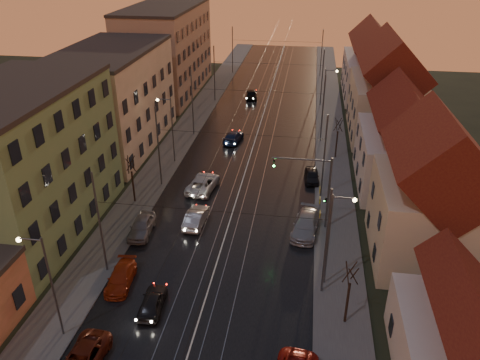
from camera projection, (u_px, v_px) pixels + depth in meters
The scene contains 43 objects.
road at pixel (257, 135), 64.06m from camera, with size 16.00×120.00×0.04m, color black.
sidewalk_left at pixel (186, 131), 65.35m from camera, with size 4.00×120.00×0.15m, color #4C4C4C.
sidewalk_right at pixel (331, 139), 62.72m from camera, with size 4.00×120.00×0.15m, color #4C4C4C.
tram_rail_0 at pixel (241, 134), 64.33m from camera, with size 0.06×120.00×0.03m, color gray.
tram_rail_1 at pixel (251, 135), 64.14m from camera, with size 0.06×120.00×0.03m, color gray.
tram_rail_2 at pixel (262, 135), 63.94m from camera, with size 0.06×120.00×0.03m, color gray.
tram_rail_3 at pixel (273, 136), 63.76m from camera, with size 0.06×120.00×0.03m, color gray.
apartment_left_1 at pixel (23, 166), 40.55m from camera, with size 10.00×18.00×13.00m, color #65915C.
apartment_left_2 at pixel (113, 101), 58.33m from camera, with size 10.00×20.00×12.00m, color #BBAF91.
apartment_left_3 at pixel (167, 51), 78.93m from camera, with size 10.00×24.00×14.00m, color #A17D68.
house_right_0 at pixel (472, 348), 27.14m from camera, with size 8.16×10.20×5.80m.
house_right_1 at pixel (432, 200), 37.39m from camera, with size 8.67×10.20×10.80m.
house_right_2 at pixel (405, 145), 49.17m from camera, with size 9.18×12.24×9.20m.
house_right_3 at pixel (388, 93), 61.80m from camera, with size 9.18×14.28×11.50m.
house_right_4 at pixel (373, 66), 77.94m from camera, with size 9.18×16.32×10.00m.
catenary_pole_l_1 at pixel (100, 224), 35.92m from camera, with size 0.16×0.16×9.00m, color #595B60.
catenary_pole_r_1 at pixel (326, 244), 33.66m from camera, with size 0.16×0.16×9.00m, color #595B60.
catenary_pole_l_2 at pixel (159, 147), 49.08m from camera, with size 0.16×0.16×9.00m, color #595B60.
catenary_pole_r_2 at pixel (324, 157), 46.83m from camera, with size 0.16×0.16×9.00m, color #595B60.
catenary_pole_l_3 at pixel (192, 103), 62.24m from camera, with size 0.16×0.16×9.00m, color #595B60.
catenary_pole_r_3 at pixel (323, 109), 59.99m from camera, with size 0.16×0.16×9.00m, color #595B60.
catenary_pole_l_4 at pixel (214, 74), 75.41m from camera, with size 0.16×0.16×9.00m, color #595B60.
catenary_pole_r_4 at pixel (322, 78), 73.15m from camera, with size 0.16×0.16×9.00m, color #595B60.
catenary_pole_l_5 at pixel (232, 50), 91.20m from camera, with size 0.16×0.16×9.00m, color #595B60.
catenary_pole_r_5 at pixel (322, 53), 88.95m from camera, with size 0.16×0.16×9.00m, color #595B60.
street_lamp_0 at pixel (46, 278), 29.66m from camera, with size 1.75×0.32×8.00m.
street_lamp_1 at pixel (333, 232), 34.30m from camera, with size 1.75×0.32×8.00m.
street_lamp_2 at pixel (170, 124), 54.23m from camera, with size 1.75×0.32×8.00m.
street_lamp_3 at pixel (326, 91), 65.89m from camera, with size 1.75×0.32×8.00m.
traffic_light_mast at pixel (318, 184), 41.59m from camera, with size 5.30×0.32×7.20m.
bare_tree_0 at pixel (133, 181), 46.71m from camera, with size 1.09×1.09×5.11m.
bare_tree_1 at pixel (348, 295), 31.75m from camera, with size 1.09×1.09×5.11m.
bare_tree_2 at pixel (337, 139), 56.29m from camera, with size 1.09×1.09×5.11m.
driving_car_0 at pixel (152, 302), 33.81m from camera, with size 1.59×3.94×1.34m, color black.
driving_car_1 at pixel (196, 217), 43.90m from camera, with size 1.56×4.49×1.48m, color #9FA0A5.
driving_car_2 at pixel (203, 183), 49.94m from camera, with size 2.52×5.46×1.52m, color silver.
driving_car_3 at pixel (233, 137), 61.71m from camera, with size 1.91×4.70×1.37m, color #172446.
driving_car_4 at pixel (252, 94), 78.44m from camera, with size 1.85×4.60×1.57m, color black.
parked_left_1 at pixel (83, 359), 29.24m from camera, with size 2.16×4.69×1.30m, color #52190E.
parked_left_2 at pixel (121, 278), 36.27m from camera, with size 1.76×4.33×1.26m, color #972A0F.
parked_left_3 at pixel (142, 226), 42.53m from camera, with size 1.82×4.52×1.54m, color gray.
parked_right_1 at pixel (306, 225), 42.66m from camera, with size 2.20×5.42×1.57m, color #A5A4AA.
parked_right_2 at pixel (312, 176), 51.77m from camera, with size 1.53×3.80×1.30m, color black.
Camera 1 is at (6.55, -19.37, 24.09)m, focal length 35.00 mm.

